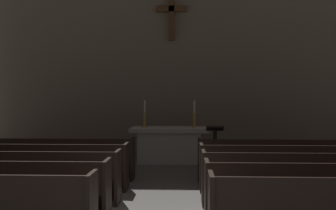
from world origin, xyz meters
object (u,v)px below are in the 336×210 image
at_px(altar, 169,144).
at_px(pew_right_row_4, 289,168).
at_px(pew_left_row_3, 21,176).
at_px(pew_left_row_4, 41,166).
at_px(pew_right_row_2, 324,193).
at_px(candlestick_right, 194,119).
at_px(pew_left_row_5, 56,158).
at_px(candlestick_left, 145,118).
at_px(lectern, 215,150).
at_px(pew_right_row_5, 278,160).
at_px(pew_right_row_3, 304,179).

bearing_deg(altar, pew_right_row_4, -53.06).
distance_m(pew_left_row_3, pew_left_row_4, 1.02).
relative_size(pew_right_row_2, candlestick_right, 4.70).
bearing_deg(pew_left_row_5, candlestick_left, 52.01).
xyz_separation_m(pew_right_row_4, altar, (-2.51, 3.33, 0.06)).
relative_size(candlestick_left, candlestick_right, 1.00).
bearing_deg(pew_left_row_5, candlestick_right, 35.80).
xyz_separation_m(pew_left_row_4, lectern, (3.70, 2.13, 0.07)).
relative_size(altar, lectern, 1.91).
bearing_deg(altar, pew_left_row_4, -126.94).
xyz_separation_m(pew_left_row_4, altar, (2.51, 3.33, 0.06)).
relative_size(pew_right_row_5, altar, 1.62).
distance_m(pew_right_row_3, candlestick_left, 5.46).
bearing_deg(lectern, pew_left_row_3, -139.53).
bearing_deg(pew_left_row_5, altar, 42.70).
xyz_separation_m(pew_right_row_5, candlestick_left, (-3.21, 2.31, 0.78)).
bearing_deg(lectern, pew_right_row_5, -40.20).
relative_size(pew_right_row_4, candlestick_right, 4.70).
xyz_separation_m(pew_left_row_3, pew_right_row_4, (5.01, 1.02, 0.00)).
distance_m(pew_left_row_4, pew_right_row_3, 5.12).
height_order(pew_left_row_5, altar, altar).
relative_size(pew_right_row_5, candlestick_left, 4.70).
bearing_deg(candlestick_right, pew_left_row_4, -133.89).
bearing_deg(pew_right_row_4, pew_left_row_3, -168.50).
height_order(pew_right_row_3, altar, altar).
relative_size(pew_left_row_5, pew_right_row_3, 1.00).
xyz_separation_m(pew_left_row_5, candlestick_left, (1.81, 2.31, 0.78)).
relative_size(pew_left_row_4, pew_left_row_5, 1.00).
distance_m(pew_left_row_5, pew_right_row_2, 5.87).
distance_m(pew_left_row_5, pew_right_row_3, 5.41).
bearing_deg(candlestick_left, pew_right_row_5, -35.80).
relative_size(pew_left_row_3, lectern, 3.08).
xyz_separation_m(pew_left_row_3, lectern, (3.70, 3.15, 0.07)).
bearing_deg(pew_right_row_4, pew_right_row_3, -90.00).
distance_m(pew_left_row_3, pew_right_row_2, 5.12).
bearing_deg(candlestick_right, pew_right_row_3, -67.46).
relative_size(pew_left_row_4, pew_right_row_5, 1.00).
relative_size(pew_left_row_5, pew_right_row_2, 1.00).
height_order(pew_right_row_3, pew_right_row_4, same).
relative_size(pew_left_row_3, pew_left_row_5, 1.00).
relative_size(pew_right_row_2, pew_right_row_3, 1.00).
bearing_deg(pew_right_row_3, pew_left_row_4, 168.50).
height_order(pew_right_row_3, candlestick_left, candlestick_left).
xyz_separation_m(pew_right_row_5, lectern, (-1.32, 1.11, 0.07)).
bearing_deg(pew_right_row_3, candlestick_left, 126.37).
relative_size(pew_left_row_4, altar, 1.62).
xyz_separation_m(pew_right_row_3, pew_right_row_4, (0.00, 1.02, 0.00)).
bearing_deg(lectern, pew_left_row_5, -163.24).
bearing_deg(pew_left_row_5, pew_right_row_5, 0.00).
distance_m(pew_left_row_3, candlestick_left, 4.78).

